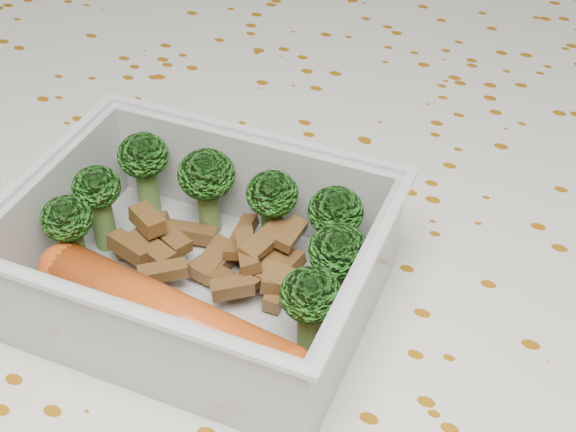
% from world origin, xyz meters
% --- Properties ---
extents(dining_table, '(1.40, 0.90, 0.75)m').
position_xyz_m(dining_table, '(0.00, 0.00, 0.67)').
color(dining_table, brown).
rests_on(dining_table, ground).
extents(tablecloth, '(1.46, 0.96, 0.19)m').
position_xyz_m(tablecloth, '(0.00, 0.00, 0.72)').
color(tablecloth, white).
rests_on(tablecloth, dining_table).
extents(lunch_container, '(0.20, 0.16, 0.07)m').
position_xyz_m(lunch_container, '(-0.03, -0.05, 0.78)').
color(lunch_container, silver).
rests_on(lunch_container, tablecloth).
extents(broccoli_florets, '(0.17, 0.10, 0.06)m').
position_xyz_m(broccoli_florets, '(-0.03, -0.02, 0.80)').
color(broccoli_florets, '#608C3F').
rests_on(broccoli_florets, lunch_container).
extents(meat_pile, '(0.11, 0.07, 0.03)m').
position_xyz_m(meat_pile, '(-0.03, -0.03, 0.77)').
color(meat_pile, brown).
rests_on(meat_pile, lunch_container).
extents(sausage, '(0.17, 0.04, 0.03)m').
position_xyz_m(sausage, '(-0.03, -0.09, 0.78)').
color(sausage, '#CD4E16').
rests_on(sausage, lunch_container).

